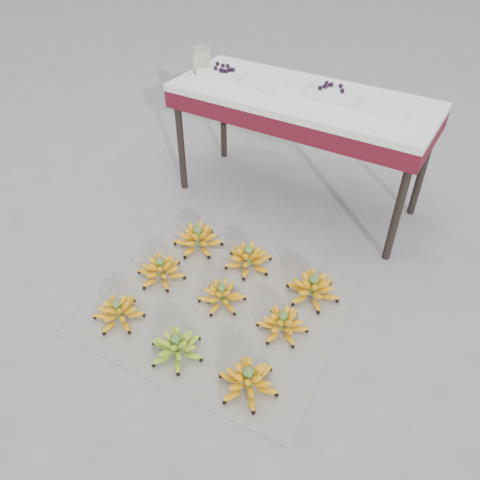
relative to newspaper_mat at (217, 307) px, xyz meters
The scene contains 17 objects.
ground 0.11m from the newspaper_mat, 140.92° to the left, with size 60.00×60.00×0.00m, color slate.
newspaper_mat is the anchor object (origin of this frame).
bunch_front_left 0.50m from the newspaper_mat, 139.21° to the right, with size 0.28×0.28×0.15m.
bunch_front_center 0.35m from the newspaper_mat, 89.50° to the right, with size 0.29×0.29×0.16m.
bunch_front_right 0.51m from the newspaper_mat, 41.08° to the right, with size 0.33×0.33×0.16m.
bunch_mid_left 0.39m from the newspaper_mat, behind, with size 0.29×0.29×0.16m.
bunch_mid_center 0.07m from the newspaper_mat, 85.27° to the left, with size 0.30×0.30×0.15m.
bunch_mid_right 0.37m from the newspaper_mat, ahead, with size 0.31×0.31×0.15m.
bunch_back_left 0.51m from the newspaper_mat, 136.17° to the left, with size 0.36×0.36×0.17m.
bunch_back_center 0.36m from the newspaper_mat, 93.16° to the left, with size 0.35×0.35×0.16m.
bunch_back_right 0.51m from the newspaper_mat, 39.93° to the left, with size 0.32×0.32×0.17m.
vendor_table 1.29m from the newspaper_mat, 95.20° to the left, with size 1.56×0.63×0.75m.
tray_far_left 1.48m from the newspaper_mat, 120.59° to the left, with size 0.28×0.21×0.07m.
tray_left 1.35m from the newspaper_mat, 107.21° to the left, with size 0.24×0.18×0.04m.
tray_right 1.37m from the newspaper_mat, 85.94° to the left, with size 0.28×0.20×0.07m.
tray_far_right 1.39m from the newspaper_mat, 69.67° to the left, with size 0.24×0.18×0.04m.
glass_jar 1.58m from the newspaper_mat, 126.47° to the left, with size 0.12×0.12×0.15m, color #DDF4C2.
Camera 1 is at (1.04, -1.42, 1.83)m, focal length 35.00 mm.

